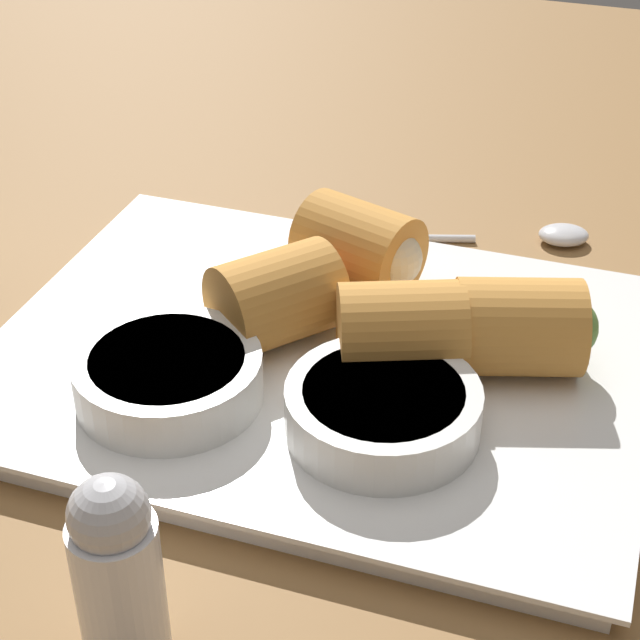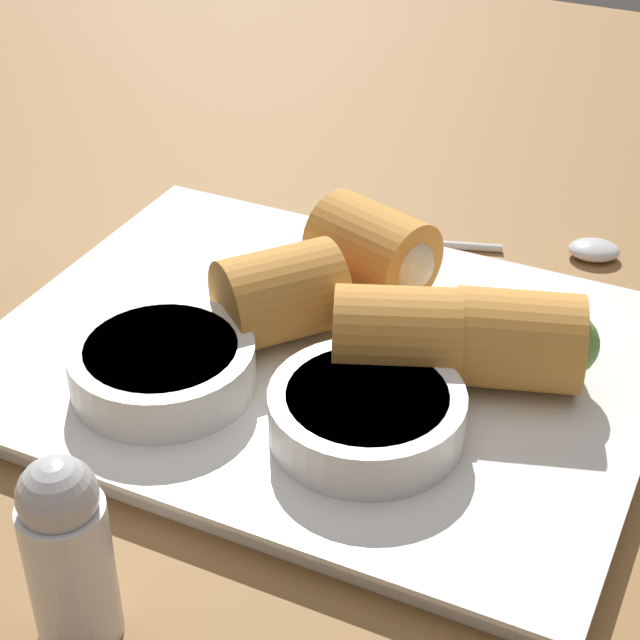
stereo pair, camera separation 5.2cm
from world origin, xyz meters
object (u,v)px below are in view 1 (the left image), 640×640
serving_plate (320,363)px  dipping_bowl_far (168,375)px  dipping_bowl_near (383,409)px  salt_shaker (124,573)px  spoon (509,236)px

serving_plate → dipping_bowl_far: bearing=46.3°
dipping_bowl_near → dipping_bowl_far: size_ratio=1.00×
dipping_bowl_near → salt_shaker: bearing=67.4°
dipping_bowl_far → salt_shaker: salt_shaker is taller
dipping_bowl_near → spoon: dipping_bowl_near is taller
salt_shaker → dipping_bowl_far: bearing=-70.6°
serving_plate → salt_shaker: (1.05, 19.24, 3.58)cm
dipping_bowl_near → serving_plate: bearing=-46.7°
dipping_bowl_near → spoon: bearing=-95.3°
dipping_bowl_near → dipping_bowl_far: same height
serving_plate → dipping_bowl_near: 7.32cm
spoon → salt_shaker: salt_shaker is taller
dipping_bowl_near → dipping_bowl_far: 10.57cm
dipping_bowl_far → salt_shaker: bearing=109.4°
dipping_bowl_near → spoon: size_ratio=0.46×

